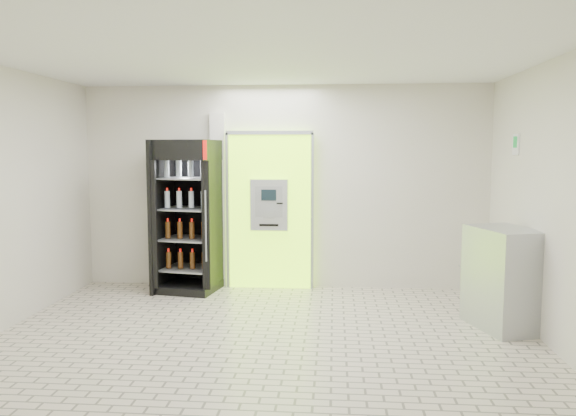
# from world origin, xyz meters

# --- Properties ---
(ground) EXTENTS (6.00, 6.00, 0.00)m
(ground) POSITION_xyz_m (0.00, 0.00, 0.00)
(ground) COLOR beige
(ground) RESTS_ON ground
(room_shell) EXTENTS (6.00, 6.00, 6.00)m
(room_shell) POSITION_xyz_m (0.00, 0.00, 1.84)
(room_shell) COLOR silver
(room_shell) RESTS_ON ground
(atm_assembly) EXTENTS (1.30, 0.24, 2.33)m
(atm_assembly) POSITION_xyz_m (-0.20, 2.41, 1.17)
(atm_assembly) COLOR #A2F915
(atm_assembly) RESTS_ON ground
(pillar) EXTENTS (0.22, 0.11, 2.60)m
(pillar) POSITION_xyz_m (-0.98, 2.45, 1.30)
(pillar) COLOR silver
(pillar) RESTS_ON ground
(beverage_cooler) EXTENTS (0.94, 0.88, 2.19)m
(beverage_cooler) POSITION_xyz_m (-1.37, 2.13, 1.05)
(beverage_cooler) COLOR black
(beverage_cooler) RESTS_ON ground
(steel_cabinet) EXTENTS (0.84, 1.01, 1.17)m
(steel_cabinet) POSITION_xyz_m (2.70, 0.71, 0.58)
(steel_cabinet) COLOR #A8ABB0
(steel_cabinet) RESTS_ON ground
(exit_sign) EXTENTS (0.02, 0.22, 0.26)m
(exit_sign) POSITION_xyz_m (2.99, 1.40, 2.12)
(exit_sign) COLOR white
(exit_sign) RESTS_ON room_shell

